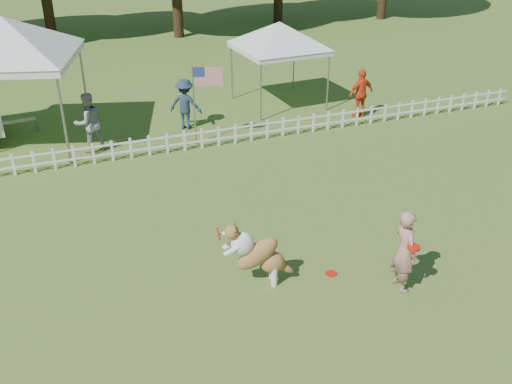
% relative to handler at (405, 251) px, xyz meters
% --- Properties ---
extents(ground, '(120.00, 120.00, 0.00)m').
position_rel_handler_xyz_m(ground, '(-1.92, 0.52, -0.81)').
color(ground, '#486E22').
rests_on(ground, ground).
extents(picket_fence, '(22.00, 0.08, 0.60)m').
position_rel_handler_xyz_m(picket_fence, '(-1.92, 7.52, -0.51)').
color(picket_fence, white).
rests_on(picket_fence, ground).
extents(handler, '(0.42, 0.61, 1.61)m').
position_rel_handler_xyz_m(handler, '(0.00, 0.00, 0.00)').
color(handler, '#AF7669').
rests_on(handler, ground).
extents(dog, '(1.33, 0.69, 1.31)m').
position_rel_handler_xyz_m(dog, '(-2.40, 1.04, -0.15)').
color(dog, brown).
rests_on(dog, ground).
extents(frisbee_on_turf, '(0.24, 0.24, 0.02)m').
position_rel_handler_xyz_m(frisbee_on_turf, '(-1.00, 0.81, -0.80)').
color(frisbee_on_turf, red).
rests_on(frisbee_on_turf, ground).
extents(canopy_tent_left, '(4.17, 4.17, 3.51)m').
position_rel_handler_xyz_m(canopy_tent_left, '(-6.36, 9.72, 0.95)').
color(canopy_tent_left, white).
rests_on(canopy_tent_left, ground).
extents(canopy_tent_right, '(2.80, 2.80, 2.72)m').
position_rel_handler_xyz_m(canopy_tent_right, '(1.83, 10.29, 0.55)').
color(canopy_tent_right, white).
rests_on(canopy_tent_right, ground).
extents(flag_pole, '(0.89, 0.28, 2.31)m').
position_rel_handler_xyz_m(flag_pole, '(-1.75, 7.86, 0.35)').
color(flag_pole, gray).
rests_on(flag_pole, ground).
extents(spectator_a, '(0.99, 0.88, 1.69)m').
position_rel_handler_xyz_m(spectator_a, '(-4.62, 8.45, 0.04)').
color(spectator_a, '#999A9E').
rests_on(spectator_a, ground).
extents(spectator_b, '(1.15, 1.04, 1.55)m').
position_rel_handler_xyz_m(spectator_b, '(-1.69, 9.20, -0.03)').
color(spectator_b, '#22334A').
rests_on(spectator_b, ground).
extents(spectator_c, '(0.98, 0.54, 1.58)m').
position_rel_handler_xyz_m(spectator_c, '(3.82, 8.20, -0.02)').
color(spectator_c, '#EB451B').
rests_on(spectator_c, ground).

